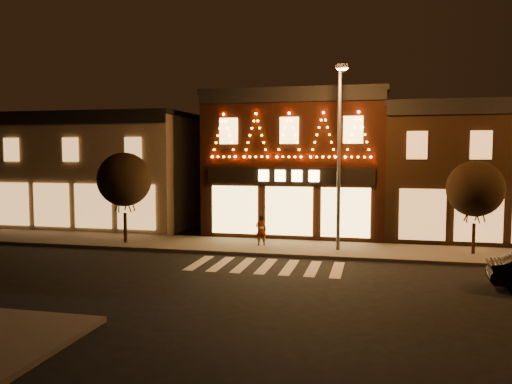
% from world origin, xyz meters
% --- Properties ---
extents(ground, '(120.00, 120.00, 0.00)m').
position_xyz_m(ground, '(0.00, 0.00, 0.00)').
color(ground, black).
rests_on(ground, ground).
extents(sidewalk_far, '(44.00, 4.00, 0.15)m').
position_xyz_m(sidewalk_far, '(2.00, 8.00, 0.07)').
color(sidewalk_far, '#47423D').
rests_on(sidewalk_far, ground).
extents(building_left, '(12.20, 8.28, 7.30)m').
position_xyz_m(building_left, '(-13.00, 13.99, 3.66)').
color(building_left, '#736352').
rests_on(building_left, ground).
extents(building_pulp, '(10.20, 8.34, 8.30)m').
position_xyz_m(building_pulp, '(0.00, 13.98, 4.16)').
color(building_pulp, black).
rests_on(building_pulp, ground).
extents(building_right_a, '(9.20, 8.28, 7.50)m').
position_xyz_m(building_right_a, '(9.50, 13.99, 3.76)').
color(building_right_a, '#301E10').
rests_on(building_right_a, ground).
extents(streetlamp_mid, '(0.57, 1.98, 8.60)m').
position_xyz_m(streetlamp_mid, '(2.80, 7.42, 5.20)').
color(streetlamp_mid, '#59595E').
rests_on(streetlamp_mid, sidewalk_far).
extents(tree_left, '(2.80, 2.80, 4.69)m').
position_xyz_m(tree_left, '(-8.23, 7.35, 3.43)').
color(tree_left, black).
rests_on(tree_left, sidewalk_far).
extents(tree_right, '(2.58, 2.58, 4.32)m').
position_xyz_m(tree_right, '(8.96, 8.10, 3.17)').
color(tree_right, black).
rests_on(tree_right, sidewalk_far).
extents(pedestrian, '(0.66, 0.55, 1.54)m').
position_xyz_m(pedestrian, '(-1.09, 7.98, 0.92)').
color(pedestrian, gray).
rests_on(pedestrian, sidewalk_far).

